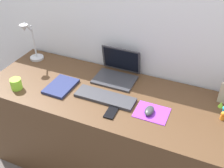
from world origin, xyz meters
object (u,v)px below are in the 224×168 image
Objects in this scene: cell_phone at (112,112)px; desk_lamp at (31,43)px; toy_figurine_lime at (221,104)px; keyboard at (105,97)px; mouse at (149,111)px; notebook_pad at (61,86)px; laptop at (118,71)px; toy_figurine_orange at (223,115)px; coffee_mug at (16,84)px.

cell_phone is 0.37× the size of desk_lamp.
cell_phone is at bearing -151.90° from toy_figurine_lime.
toy_figurine_lime is (0.72, 0.22, 0.01)m from keyboard.
notebook_pad is at bearing 178.60° from mouse.
keyboard is at bearing -163.08° from toy_figurine_lime.
cell_phone is 3.40× the size of toy_figurine_lime.
mouse is 0.47m from toy_figurine_lime.
keyboard is 10.88× the size of toy_figurine_lime.
laptop is at bearing 105.29° from cell_phone.
toy_figurine_orange reaches higher than keyboard.
cell_phone is at bearing 2.44° from coffee_mug.
mouse is at bearing -148.81° from toy_figurine_lime.
toy_figurine_orange is at bearing -80.96° from toy_figurine_lime.
desk_lamp is at bearing 150.92° from notebook_pad.
laptop is at bearing 138.35° from mouse.
mouse and toy_figurine_lime have the same top height.
cell_phone is at bearing -12.38° from notebook_pad.
toy_figurine_lime is 0.65× the size of toy_figurine_orange.
cell_phone is 2.20× the size of toy_figurine_orange.
keyboard is at bearing 13.12° from coffee_mug.
keyboard is 0.64m from coffee_mug.
desk_lamp is at bearing 108.82° from coffee_mug.
desk_lamp is 1.44× the size of notebook_pad.
toy_figurine_lime is at bearing 13.18° from notebook_pad.
mouse is at bearing 19.88° from cell_phone.
desk_lamp is 5.92× the size of toy_figurine_orange.
laptop is 0.79m from toy_figurine_orange.
mouse is (0.32, -0.03, 0.01)m from keyboard.
desk_lamp is (-1.06, 0.25, 0.14)m from mouse.
laptop reaches higher than notebook_pad.
coffee_mug is 1.35× the size of toy_figurine_orange.
notebook_pad is 1.08m from toy_figurine_orange.
keyboard and notebook_pad have the same top height.
laptop is at bearing 166.82° from toy_figurine_orange.
coffee_mug is at bearing -164.82° from toy_figurine_lime.
keyboard is 0.34m from notebook_pad.
laptop is 0.43m from notebook_pad.
toy_figurine_orange reaches higher than cell_phone.
laptop is 1.25× the size of notebook_pad.
desk_lamp reaches higher than notebook_pad.
toy_figurine_lime is (1.34, 0.36, -0.02)m from coffee_mug.
mouse reaches higher than keyboard.
mouse is at bearing -163.69° from toy_figurine_orange.
cell_phone is 0.92m from desk_lamp.
desk_lamp is (-0.84, 0.34, 0.15)m from cell_phone.
laptop reaches higher than mouse.
mouse reaches higher than notebook_pad.
toy_figurine_orange is at bearing -4.86° from desk_lamp.
mouse is at bearing -4.67° from keyboard.
keyboard is 0.15m from cell_phone.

